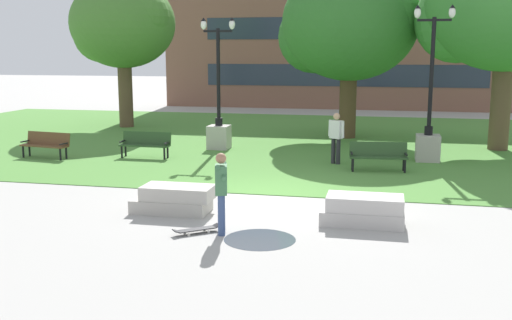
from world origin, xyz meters
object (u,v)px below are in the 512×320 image
object	(u,v)px
concrete_block_left	(363,211)
park_bench_far_left	(378,154)
person_skateboarder	(221,188)
lamp_post_left	(219,123)
lamp_post_right	(429,130)
park_bench_near_right	(146,143)
person_bystander_near_lawn	(336,135)
park_bench_near_left	(46,143)
concrete_block_center	(174,199)
skateboard	(197,229)

from	to	relation	value
concrete_block_left	park_bench_far_left	bearing A→B (deg)	87.86
person_skateboarder	lamp_post_left	distance (m)	10.94
park_bench_far_left	lamp_post_right	xyz separation A→B (m)	(1.63, 2.10, 0.54)
park_bench_near_right	lamp_post_left	world-z (taller)	lamp_post_left
person_skateboarder	person_bystander_near_lawn	world-z (taller)	person_bystander_near_lawn
person_skateboarder	park_bench_near_left	bearing A→B (deg)	139.23
park_bench_far_left	person_skateboarder	bearing A→B (deg)	-112.51
concrete_block_left	person_skateboarder	bearing A→B (deg)	-154.54
park_bench_near_left	person_bystander_near_lawn	distance (m)	10.17
park_bench_near_left	person_skateboarder	bearing A→B (deg)	-40.77
concrete_block_center	park_bench_far_left	world-z (taller)	park_bench_far_left
park_bench_far_left	lamp_post_left	distance (m)	6.85
lamp_post_right	concrete_block_center	bearing A→B (deg)	-127.65
park_bench_near_left	park_bench_near_right	distance (m)	3.51
concrete_block_left	lamp_post_right	world-z (taller)	lamp_post_right
park_bench_near_left	park_bench_far_left	bearing A→B (deg)	0.64
concrete_block_center	concrete_block_left	bearing A→B (deg)	-0.79
person_bystander_near_lawn	lamp_post_right	bearing A→B (deg)	21.69
park_bench_near_left	person_bystander_near_lawn	xyz separation A→B (m)	(10.11, 1.02, 0.44)
skateboard	lamp_post_left	bearing A→B (deg)	103.25
person_bystander_near_lawn	lamp_post_left	bearing A→B (deg)	154.73
park_bench_near_left	concrete_block_left	bearing A→B (deg)	-27.70
skateboard	lamp_post_right	size ratio (longest dim) A/B	0.17
park_bench_far_left	lamp_post_right	world-z (taller)	lamp_post_right
concrete_block_left	person_bystander_near_lawn	distance (m)	7.08
person_skateboarder	park_bench_near_right	bearing A→B (deg)	121.86
concrete_block_center	lamp_post_left	size ratio (longest dim) A/B	0.38
concrete_block_center	park_bench_near_left	size ratio (longest dim) A/B	1.02
person_bystander_near_lawn	park_bench_near_right	bearing A→B (deg)	-178.39
person_skateboarder	lamp_post_right	world-z (taller)	lamp_post_right
lamp_post_left	lamp_post_right	xyz separation A→B (m)	(7.72, -1.00, 0.05)
person_skateboarder	lamp_post_right	xyz separation A→B (m)	(4.71, 9.52, 0.10)
park_bench_near_right	person_bystander_near_lawn	distance (m)	6.73
skateboard	person_bystander_near_lawn	distance (m)	8.70
concrete_block_center	park_bench_near_left	xyz separation A→B (m)	(-6.91, 5.87, 0.23)
park_bench_far_left	person_bystander_near_lawn	distance (m)	1.73
lamp_post_left	person_bystander_near_lawn	distance (m)	5.17
concrete_block_left	skateboard	distance (m)	3.66
concrete_block_center	skateboard	size ratio (longest dim) A/B	2.07
concrete_block_left	lamp_post_left	world-z (taller)	lamp_post_left
skateboard	park_bench_far_left	size ratio (longest dim) A/B	0.50
park_bench_near_right	park_bench_near_left	bearing A→B (deg)	-166.28
concrete_block_left	park_bench_near_right	bearing A→B (deg)	139.40
concrete_block_left	lamp_post_right	size ratio (longest dim) A/B	0.34
park_bench_near_left	park_bench_far_left	world-z (taller)	same
concrete_block_center	park_bench_near_right	xyz separation A→B (m)	(-3.50, 6.70, 0.23)
lamp_post_right	person_bystander_near_lawn	size ratio (longest dim) A/B	3.06
concrete_block_center	skateboard	world-z (taller)	concrete_block_center
concrete_block_left	park_bench_near_left	world-z (taller)	park_bench_near_left
person_skateboarder	lamp_post_right	distance (m)	10.62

